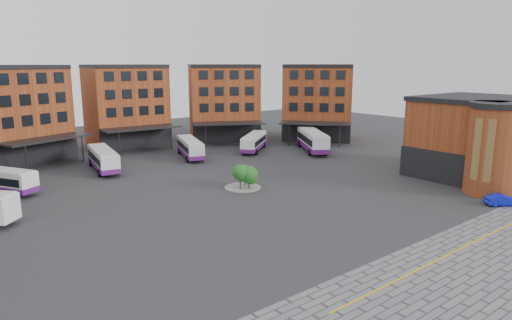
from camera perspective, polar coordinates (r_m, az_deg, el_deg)
ground at (r=45.67m, az=5.44°, el=-7.09°), size 160.00×160.00×0.00m
yellow_line at (r=39.26m, az=22.28°, el=-11.22°), size 26.00×0.15×0.02m
main_building at (r=74.02m, az=-18.44°, el=5.49°), size 94.14×42.48×14.60m
east_building at (r=65.81m, az=25.81°, el=2.44°), size 17.40×15.40×10.60m
tree_island at (r=54.95m, az=-1.32°, el=-1.90°), size 4.40×4.40×3.15m
bus_c at (r=67.67m, az=-18.56°, el=0.14°), size 4.40×11.21×3.08m
bus_d at (r=73.74m, az=-8.23°, el=1.55°), size 5.76×10.77×2.97m
bus_e at (r=78.47m, az=-0.25°, el=2.29°), size 9.51×8.36×2.91m
bus_f at (r=78.74m, az=7.07°, el=2.46°), size 9.01×12.02×3.50m
blue_car at (r=55.44m, az=28.47°, el=-4.41°), size 3.79×3.20×1.23m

